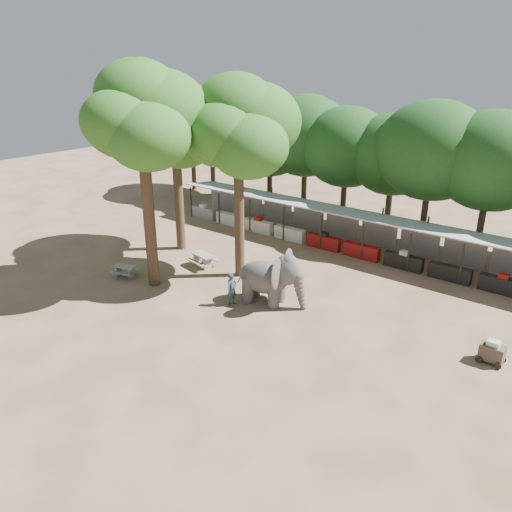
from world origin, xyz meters
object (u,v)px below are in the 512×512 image
Objects in this scene: yard_tree_back at (238,127)px; cart_front at (492,352)px; yard_tree_left at (175,123)px; yard_tree_center at (142,117)px; picnic_table_near at (125,270)px; picnic_table_far at (203,259)px; elephant at (272,278)px; handler at (232,289)px.

cart_front is at bearing -2.77° from yard_tree_back.
yard_tree_back is 10.40× the size of cart_front.
yard_tree_left is 5.92m from yard_tree_center.
cart_front reaches higher than picnic_table_near.
cart_front is (14.33, -0.69, -8.03)m from yard_tree_back.
cart_front is at bearing -6.62° from picnic_table_near.
picnic_table_far is 16.78m from cart_front.
yard_tree_left is 9.59m from picnic_table_near.
yard_tree_left is 8.61m from picnic_table_far.
elephant reaches higher than cart_front.
yard_tree_center is 5.04m from yard_tree_back.
picnic_table_near is (-7.31, -1.14, -0.45)m from handler.
handler is 12.35m from cart_front.
yard_tree_back is at bearing 24.83° from picnic_table_far.
elephant is 2.17× the size of handler.
yard_tree_back reaches higher than cart_front.
handler reaches higher than cart_front.
picnic_table_far is at bearing 154.22° from elephant.
elephant is 6.44m from picnic_table_far.
yard_tree_center is 9.88m from handler.
yard_tree_center reaches higher than cart_front.
handler is 0.96× the size of picnic_table_far.
yard_tree_center reaches higher than picnic_table_near.
cart_front is (10.55, 1.27, -0.92)m from elephant.
yard_tree_back reaches higher than picnic_table_near.
yard_tree_back is at bearing 34.10° from handler.
elephant reaches higher than handler.
handler is at bearing -19.69° from picnic_table_far.
elephant is 2.08× the size of picnic_table_far.
picnic_table_near is at bearing -137.90° from yard_tree_back.
yard_tree_left is 11.90m from handler.
yard_tree_center is 7.37× the size of picnic_table_near.
elephant is 2.14m from handler.
cart_front is at bearing 10.80° from yard_tree_center.
yard_tree_left is 6.21× the size of handler.
yard_tree_back reaches higher than yard_tree_left.
picnic_table_near is 4.70m from picnic_table_far.
yard_tree_left is 12.26m from elephant.
yard_tree_back is at bearing 53.14° from yard_tree_center.
picnic_table_near is at bearing -80.04° from yard_tree_left.
yard_tree_left is at bearing 82.10° from picnic_table_near.
cart_front is (19.36, 3.85, 0.08)m from picnic_table_near.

